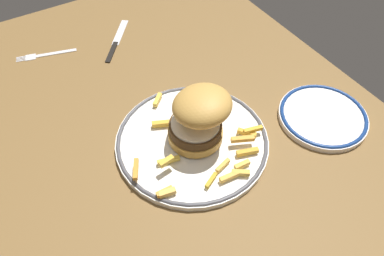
{
  "coord_description": "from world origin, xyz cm",
  "views": [
    {
      "loc": [
        36.87,
        -22.3,
        57.4
      ],
      "look_at": [
        -1.76,
        1.02,
        4.6
      ],
      "focal_mm": 34.55,
      "sensor_mm": 36.0,
      "label": 1
    }
  ],
  "objects_px": {
    "dinner_plate": "(192,140)",
    "fork": "(45,55)",
    "knife": "(115,43)",
    "burger": "(199,116)",
    "side_plate": "(323,116)"
  },
  "relations": [
    {
      "from": "burger",
      "to": "knife",
      "type": "distance_m",
      "value": 0.39
    },
    {
      "from": "knife",
      "to": "burger",
      "type": "bearing_deg",
      "value": 2.17
    },
    {
      "from": "dinner_plate",
      "to": "fork",
      "type": "xyz_separation_m",
      "value": [
        -0.42,
        -0.17,
        -0.01
      ]
    },
    {
      "from": "dinner_plate",
      "to": "fork",
      "type": "bearing_deg",
      "value": -158.34
    },
    {
      "from": "fork",
      "to": "knife",
      "type": "xyz_separation_m",
      "value": [
        0.05,
        0.17,
        0.0
      ]
    },
    {
      "from": "dinner_plate",
      "to": "fork",
      "type": "relative_size",
      "value": 2.1
    },
    {
      "from": "side_plate",
      "to": "dinner_plate",
      "type": "bearing_deg",
      "value": -107.65
    },
    {
      "from": "fork",
      "to": "knife",
      "type": "relative_size",
      "value": 0.94
    },
    {
      "from": "burger",
      "to": "knife",
      "type": "xyz_separation_m",
      "value": [
        -0.38,
        -0.01,
        -0.07
      ]
    },
    {
      "from": "dinner_plate",
      "to": "burger",
      "type": "bearing_deg",
      "value": 75.37
    },
    {
      "from": "burger",
      "to": "dinner_plate",
      "type": "bearing_deg",
      "value": -104.63
    },
    {
      "from": "dinner_plate",
      "to": "burger",
      "type": "xyz_separation_m",
      "value": [
        0.0,
        0.01,
        0.07
      ]
    },
    {
      "from": "fork",
      "to": "knife",
      "type": "height_order",
      "value": "knife"
    },
    {
      "from": "fork",
      "to": "dinner_plate",
      "type": "bearing_deg",
      "value": 21.66
    },
    {
      "from": "fork",
      "to": "knife",
      "type": "bearing_deg",
      "value": 73.93
    }
  ]
}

